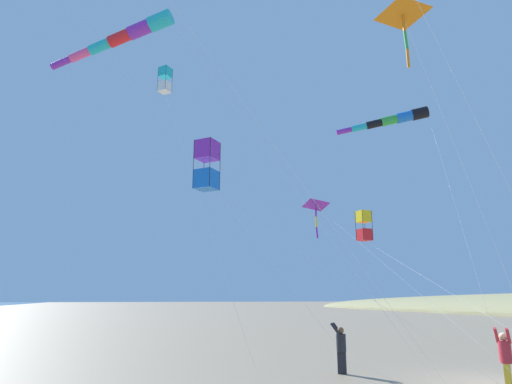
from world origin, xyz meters
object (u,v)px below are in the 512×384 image
object	(u,v)px
kite_windsock_yellow_midlevel	(127,35)
kite_delta_rainbow_low_near	(317,206)
person_adult_flyer	(341,346)
kite_box_black_fish_shape	(165,80)
kite_delta_red_high_left	(403,16)
person_child_green_jacket	(505,356)
kite_box_purple_drifting	(207,165)
kite_box_orange_high_right	(364,226)
kite_windsock_long_streamer_left	(394,119)

from	to	relation	value
kite_windsock_yellow_midlevel	kite_delta_rainbow_low_near	xyz separation A→B (m)	(9.14, 0.77, -6.78)
person_adult_flyer	kite_delta_rainbow_low_near	bearing A→B (deg)	72.61
kite_box_black_fish_shape	kite_windsock_yellow_midlevel	bearing A→B (deg)	-104.51
kite_windsock_yellow_midlevel	kite_box_black_fish_shape	bearing A→B (deg)	75.49
kite_delta_red_high_left	kite_windsock_yellow_midlevel	distance (m)	11.36
person_child_green_jacket	kite_delta_red_high_left	size ratio (longest dim) A/B	0.13
kite_delta_red_high_left	kite_delta_rainbow_low_near	distance (m)	8.97
kite_box_purple_drifting	person_child_green_jacket	bearing A→B (deg)	-44.16
person_adult_flyer	kite_delta_red_high_left	size ratio (longest dim) A/B	0.13
kite_box_orange_high_right	kite_box_purple_drifting	bearing A→B (deg)	-165.37
kite_box_purple_drifting	kite_box_black_fish_shape	xyz separation A→B (m)	(-0.81, 11.14, 9.18)
person_child_green_jacket	kite_windsock_yellow_midlevel	distance (m)	18.27
kite_windsock_yellow_midlevel	kite_delta_rainbow_low_near	bearing A→B (deg)	4.83
person_adult_flyer	kite_delta_rainbow_low_near	size ratio (longest dim) A/B	0.16
kite_delta_rainbow_low_near	kite_windsock_yellow_midlevel	bearing A→B (deg)	-175.17
kite_box_purple_drifting	kite_windsock_long_streamer_left	world-z (taller)	kite_windsock_long_streamer_left
kite_windsock_yellow_midlevel	kite_windsock_long_streamer_left	bearing A→B (deg)	9.06
kite_box_orange_high_right	kite_box_black_fish_shape	size ratio (longest dim) A/B	0.66
kite_box_purple_drifting	kite_box_black_fish_shape	distance (m)	14.46
person_adult_flyer	kite_windsock_long_streamer_left	xyz separation A→B (m)	(7.25, 6.03, 11.60)
kite_box_black_fish_shape	kite_windsock_yellow_midlevel	world-z (taller)	kite_box_black_fish_shape
kite_windsock_long_streamer_left	kite_windsock_yellow_midlevel	bearing A→B (deg)	-170.94
kite_delta_red_high_left	kite_box_black_fish_shape	bearing A→B (deg)	111.90
kite_box_purple_drifting	kite_windsock_yellow_midlevel	distance (m)	6.72
kite_box_purple_drifting	kite_windsock_yellow_midlevel	xyz separation A→B (m)	(-3.55, 0.58, 5.68)
kite_windsock_yellow_midlevel	kite_delta_rainbow_low_near	distance (m)	11.41
person_child_green_jacket	kite_delta_red_high_left	bearing A→B (deg)	132.86
kite_delta_red_high_left	kite_delta_rainbow_low_near	bearing A→B (deg)	92.59
kite_box_purple_drifting	kite_delta_red_high_left	world-z (taller)	kite_delta_red_high_left
kite_box_orange_high_right	kite_delta_rainbow_low_near	bearing A→B (deg)	-163.48
person_child_green_jacket	kite_box_purple_drifting	size ratio (longest dim) A/B	0.19
kite_box_purple_drifting	kite_box_orange_high_right	distance (m)	9.12
person_child_green_jacket	kite_delta_red_high_left	xyz separation A→B (m)	(-1.33, 1.44, 11.49)
kite_delta_rainbow_low_near	kite_box_black_fish_shape	bearing A→B (deg)	123.25
kite_box_orange_high_right	kite_windsock_yellow_midlevel	bearing A→B (deg)	-172.16
kite_delta_rainbow_low_near	person_adult_flyer	bearing A→B (deg)	-107.39
person_adult_flyer	kite_box_orange_high_right	size ratio (longest dim) A/B	0.14
kite_box_orange_high_right	kite_delta_rainbow_low_near	xyz separation A→B (m)	(-3.06, -0.91, 0.67)
person_adult_flyer	kite_box_purple_drifting	size ratio (longest dim) A/B	0.19
kite_box_purple_drifting	kite_windsock_yellow_midlevel	bearing A→B (deg)	170.70
kite_box_purple_drifting	kite_box_black_fish_shape	size ratio (longest dim) A/B	0.50
kite_windsock_long_streamer_left	kite_box_orange_high_right	bearing A→B (deg)	-165.73
kite_box_orange_high_right	person_child_green_jacket	bearing A→B (deg)	-98.61
kite_box_black_fish_shape	kite_windsock_long_streamer_left	world-z (taller)	kite_box_black_fish_shape
person_child_green_jacket	kite_windsock_yellow_midlevel	xyz separation A→B (m)	(-10.79, 7.62, 12.62)
kite_delta_red_high_left	kite_box_orange_high_right	bearing A→B (deg)	70.77
kite_box_purple_drifting	kite_delta_rainbow_low_near	xyz separation A→B (m)	(5.60, 1.35, -1.10)
person_adult_flyer	kite_windsock_yellow_midlevel	bearing A→B (deg)	154.94
person_adult_flyer	kite_delta_red_high_left	xyz separation A→B (m)	(1.69, -2.55, 11.51)
person_adult_flyer	kite_windsock_long_streamer_left	bearing A→B (deg)	39.73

